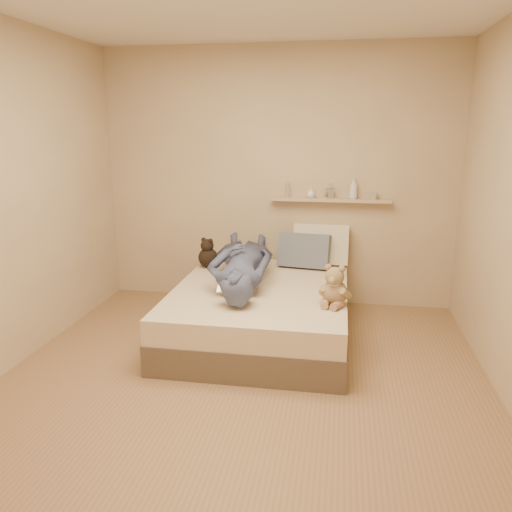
% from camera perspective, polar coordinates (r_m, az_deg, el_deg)
% --- Properties ---
extents(room, '(3.80, 3.80, 3.80)m').
position_cam_1_polar(room, '(3.30, -1.91, 5.60)').
color(room, olive).
rests_on(room, ground).
extents(bed, '(1.50, 1.90, 0.45)m').
position_cam_1_polar(bed, '(4.47, 0.61, -6.27)').
color(bed, brown).
rests_on(bed, floor).
extents(game_console, '(0.15, 0.07, 0.05)m').
position_cam_1_polar(game_console, '(3.90, -3.37, -3.83)').
color(game_console, silver).
rests_on(game_console, bed).
extents(teddy_bear, '(0.27, 0.27, 0.33)m').
position_cam_1_polar(teddy_bear, '(3.95, 8.94, -3.69)').
color(teddy_bear, '#957452').
rests_on(teddy_bear, bed).
extents(dark_plush, '(0.20, 0.20, 0.30)m').
position_cam_1_polar(dark_plush, '(4.98, -5.52, 0.17)').
color(dark_plush, black).
rests_on(dark_plush, bed).
extents(pillow_cream, '(0.55, 0.29, 0.43)m').
position_cam_1_polar(pillow_cream, '(5.09, 7.41, 1.25)').
color(pillow_cream, beige).
rests_on(pillow_cream, bed).
extents(pillow_grey, '(0.53, 0.29, 0.36)m').
position_cam_1_polar(pillow_grey, '(4.97, 5.52, 0.62)').
color(pillow_grey, slate).
rests_on(pillow_grey, bed).
extents(person, '(0.76, 1.61, 0.37)m').
position_cam_1_polar(person, '(4.48, -1.67, -0.69)').
color(person, '#444D6B').
rests_on(person, bed).
extents(wall_shelf, '(1.20, 0.12, 0.03)m').
position_cam_1_polar(wall_shelf, '(5.08, 8.46, 6.36)').
color(wall_shelf, tan).
rests_on(wall_shelf, wall_back).
extents(shelf_bottles, '(0.91, 0.10, 0.21)m').
position_cam_1_polar(shelf_bottles, '(5.07, 9.19, 7.40)').
color(shelf_bottles, white).
rests_on(shelf_bottles, wall_shelf).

